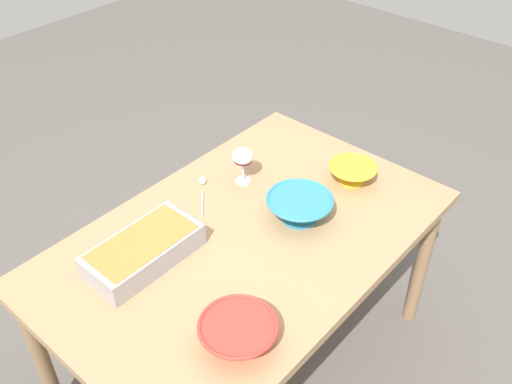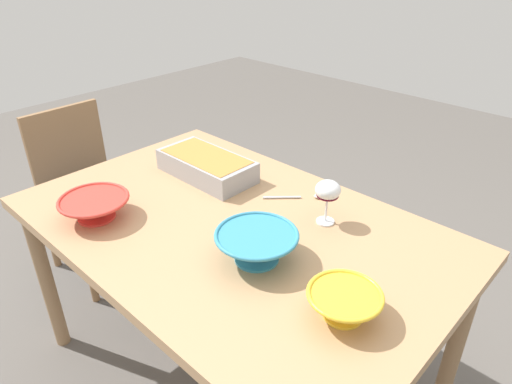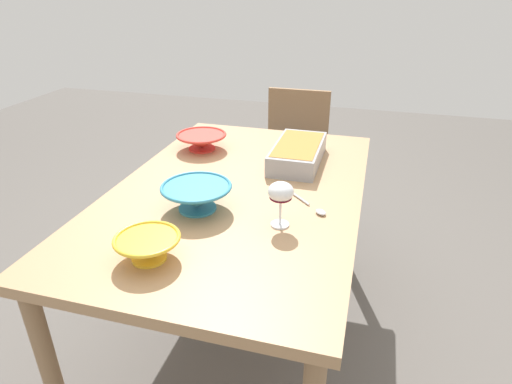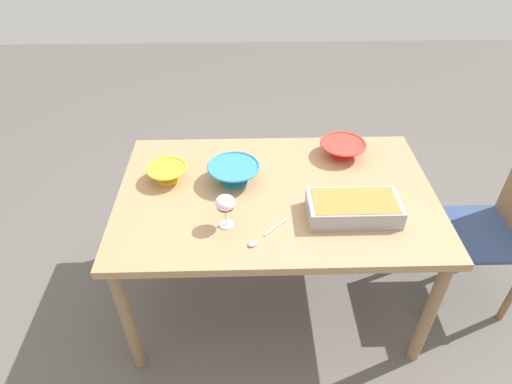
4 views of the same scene
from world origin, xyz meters
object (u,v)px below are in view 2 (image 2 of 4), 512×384
Objects in this scene: small_bowl at (95,207)px; serving_spoon at (308,196)px; mixing_bowl at (344,303)px; chair at (85,184)px; wine_glass at (328,192)px; casserole_dish at (207,165)px; serving_bowl at (257,245)px; dining_table at (232,241)px.

small_bowl is 0.75m from serving_spoon.
serving_spoon is at bearing -43.73° from mixing_bowl.
chair is 1.39m from wine_glass.
small_bowl is (0.04, 0.47, -0.00)m from casserole_dish.
serving_bowl is (-0.56, -0.21, 0.01)m from small_bowl.
wine_glass is 0.63× the size of serving_bowl.
chair reaches higher than small_bowl.
wine_glass reaches higher than serving_bowl.
small_bowl is 1.33× the size of serving_spoon.
small_bowl is 0.95× the size of serving_bowl.
casserole_dish reaches higher than small_bowl.
serving_spoon is (0.14, -0.09, -0.11)m from wine_glass.
serving_bowl is (-0.52, 0.26, 0.00)m from casserole_dish.
wine_glass is at bearing 148.52° from serving_spoon.
chair is 4.40× the size of mixing_bowl.
mixing_bowl is at bearing -167.87° from small_bowl.
serving_spoon is at bearing -166.04° from chair.
serving_spoon is (-1.18, -0.29, 0.27)m from chair.
casserole_dish is at bearing 18.04° from serving_spoon.
casserole_dish is (-0.78, -0.16, 0.31)m from chair.
casserole_dish is 1.68× the size of small_bowl.
wine_glass is at bearing -138.80° from small_bowl.
small_bowl is 0.59m from serving_bowl.
mixing_bowl is 1.09× the size of serving_spoon.
chair reaches higher than serving_spoon.
serving_spoon is at bearing -31.48° from wine_glass.
dining_table is 1.74× the size of chair.
casserole_dish reaches higher than serving_spoon.
wine_glass reaches higher than dining_table.
serving_spoon is (-0.44, -0.60, -0.04)m from small_bowl.
serving_spoon is at bearing -126.42° from small_bowl.
chair is 3.42× the size of serving_bowl.
dining_table is 8.32× the size of serving_spoon.
chair reaches higher than dining_table.
wine_glass reaches higher than serving_spoon.
casserole_dish is 0.58m from serving_bowl.
dining_table is 5.93× the size of serving_bowl.
mixing_bowl reaches higher than dining_table.
casserole_dish is 0.43m from serving_spoon.
casserole_dish reaches higher than mixing_bowl.
serving_bowl is at bearing 156.38° from dining_table.
serving_bowl is at bearing -3.51° from mixing_bowl.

